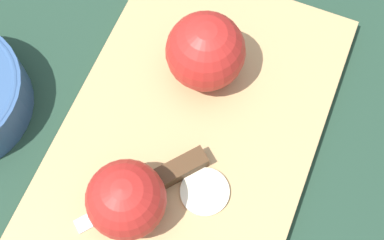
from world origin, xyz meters
name	(u,v)px	position (x,y,z in m)	size (l,w,h in m)	color
ground_plane	(192,133)	(0.00, 0.00, 0.00)	(4.00, 4.00, 0.00)	#1E3828
cutting_board	(192,130)	(0.00, 0.00, 0.01)	(0.40, 0.28, 0.02)	tan
apple_half_left	(205,52)	(-0.07, -0.01, 0.06)	(0.09, 0.09, 0.09)	red
apple_half_right	(126,200)	(0.10, -0.03, 0.05)	(0.08, 0.08, 0.08)	red
knife	(168,177)	(0.06, 0.00, 0.03)	(0.12, 0.11, 0.02)	silver
apple_slice	(205,192)	(0.06, 0.04, 0.02)	(0.05, 0.05, 0.00)	beige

